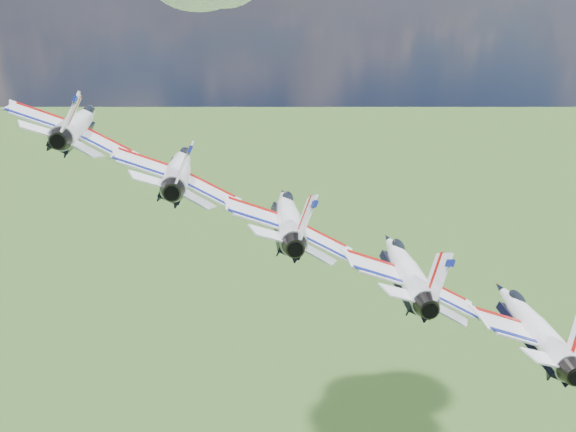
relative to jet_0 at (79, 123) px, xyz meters
name	(u,v)px	position (x,y,z in m)	size (l,w,h in m)	color
jet_0	(79,123)	(0.00, 0.00, 0.00)	(11.84, 17.54, 5.24)	white
jet_1	(180,168)	(7.87, -7.36, -3.54)	(11.84, 17.54, 5.24)	white
jet_2	(288,216)	(15.73, -14.72, -7.08)	(11.84, 17.54, 5.24)	white
jet_3	(405,268)	(23.60, -22.08, -10.62)	(11.84, 17.54, 5.24)	silver
jet_4	(531,324)	(31.47, -29.43, -14.16)	(11.84, 17.54, 5.24)	white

